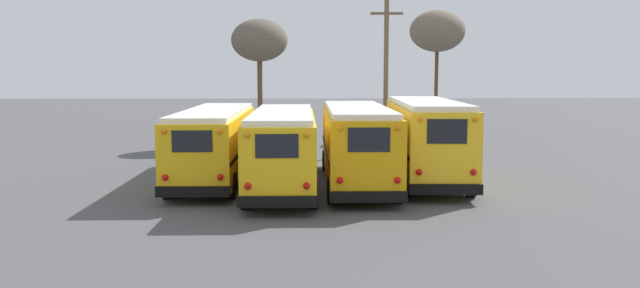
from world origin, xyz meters
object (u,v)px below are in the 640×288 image
utility_pole (386,71)px  bare_tree_1 (259,41)px  bare_tree_0 (437,32)px  school_bus_0 (215,141)px  school_bus_1 (283,146)px  school_bus_2 (357,143)px  school_bus_3 (426,138)px

utility_pole → bare_tree_1: size_ratio=1.13×
utility_pole → bare_tree_0: utility_pole is taller
school_bus_0 → school_bus_1: (2.92, -2.04, 0.03)m
school_bus_2 → bare_tree_1: 15.48m
school_bus_1 → school_bus_2: size_ratio=1.03×
school_bus_0 → school_bus_1: 3.56m
bare_tree_0 → bare_tree_1: bare_tree_0 is taller
school_bus_3 → bare_tree_1: 15.97m
utility_pole → school_bus_0: bearing=-133.6°
school_bus_2 → school_bus_3: 3.02m
bare_tree_1 → school_bus_1: bearing=-82.7°
school_bus_0 → utility_pole: 12.40m
bare_tree_0 → school_bus_2: bearing=-111.1°
bare_tree_1 → school_bus_0: bearing=-94.7°
school_bus_0 → school_bus_3: 8.79m
school_bus_0 → school_bus_3: bearing=-4.1°
school_bus_2 → bare_tree_1: (-4.81, 13.96, 4.65)m
school_bus_2 → utility_pole: 10.77m
utility_pole → school_bus_3: bearing=-87.2°
school_bus_3 → bare_tree_1: bare_tree_1 is taller
bare_tree_0 → bare_tree_1: 12.60m
school_bus_0 → bare_tree_1: size_ratio=1.40×
school_bus_2 → bare_tree_0: size_ratio=1.15×
school_bus_1 → utility_pole: utility_pole is taller
school_bus_0 → school_bus_1: size_ratio=1.05×
school_bus_1 → bare_tree_0: bearing=62.2°
school_bus_1 → bare_tree_1: size_ratio=1.34×
bare_tree_1 → bare_tree_0: bearing=19.8°
school_bus_1 → bare_tree_0: 22.06m
school_bus_3 → bare_tree_1: (-7.73, 13.21, 4.54)m
school_bus_1 → bare_tree_1: bearing=97.3°
school_bus_2 → bare_tree_0: bare_tree_0 is taller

